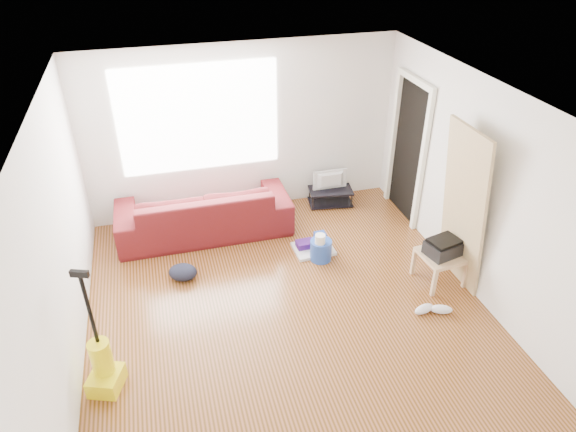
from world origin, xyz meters
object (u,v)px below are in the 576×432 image
object	(u,v)px
vacuum	(103,367)
side_table	(441,258)
tv_stand	(330,196)
cleaning_tray	(314,246)
sofa	(206,231)
backpack	(184,278)
bucket	(320,259)

from	to	relation	value
vacuum	side_table	bearing A→B (deg)	29.40
tv_stand	cleaning_tray	xyz separation A→B (m)	(-0.62, -1.11, -0.07)
sofa	tv_stand	distance (m)	2.01
tv_stand	cleaning_tray	size ratio (longest dim) A/B	1.32
cleaning_tray	backpack	size ratio (longest dim) A/B	1.52
side_table	cleaning_tray	size ratio (longest dim) A/B	1.00
side_table	bucket	distance (m)	1.55
side_table	backpack	world-z (taller)	side_table
cleaning_tray	tv_stand	bearing A→B (deg)	60.81
backpack	vacuum	size ratio (longest dim) A/B	0.26
bucket	cleaning_tray	xyz separation A→B (m)	(-0.02, 0.23, 0.06)
tv_stand	side_table	xyz separation A→B (m)	(0.67, -2.14, 0.21)
backpack	bucket	bearing A→B (deg)	18.28
tv_stand	vacuum	size ratio (longest dim) A/B	0.52
sofa	vacuum	distance (m)	2.81
bucket	side_table	bearing A→B (deg)	-32.56
sofa	backpack	size ratio (longest dim) A/B	6.77
bucket	backpack	bearing A→B (deg)	177.94
sofa	backpack	distance (m)	1.08
cleaning_tray	vacuum	bearing A→B (deg)	-148.33
tv_stand	side_table	world-z (taller)	side_table
tv_stand	cleaning_tray	world-z (taller)	tv_stand
sofa	cleaning_tray	xyz separation A→B (m)	(1.37, -0.84, 0.06)
cleaning_tray	backpack	xyz separation A→B (m)	(-1.78, -0.16, -0.06)
tv_stand	backpack	distance (m)	2.72
side_table	cleaning_tray	xyz separation A→B (m)	(-1.29, 1.04, -0.28)
sofa	bucket	world-z (taller)	sofa
sofa	side_table	distance (m)	3.27
sofa	vacuum	bearing A→B (deg)	62.37
sofa	backpack	bearing A→B (deg)	67.38
sofa	tv_stand	xyz separation A→B (m)	(1.98, 0.27, 0.13)
backpack	side_table	bearing A→B (deg)	4.41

